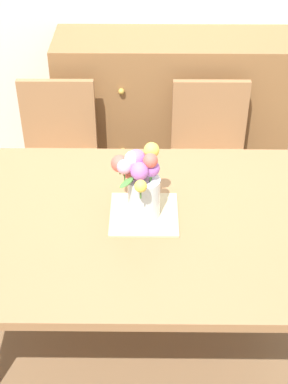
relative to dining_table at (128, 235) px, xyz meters
The scene contains 7 objects.
ground_plane 0.67m from the dining_table, ahead, with size 12.00×12.00×0.00m, color brown.
dining_table is the anchor object (origin of this frame).
chair_left 0.99m from the dining_table, 115.68° to the left, with size 0.42×0.42×0.90m.
chair_right 0.99m from the dining_table, 64.32° to the left, with size 0.42×0.42×0.90m.
dresser 1.36m from the dining_table, 80.25° to the left, with size 1.40×0.47×1.00m.
placemat 0.12m from the dining_table, 26.90° to the left, with size 0.28×0.28×0.01m, color #CCB789.
flower_vase 0.26m from the dining_table, 37.20° to the left, with size 0.20×0.23×0.31m.
Camera 1 is at (0.08, -1.77, 2.24)m, focal length 52.62 mm.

